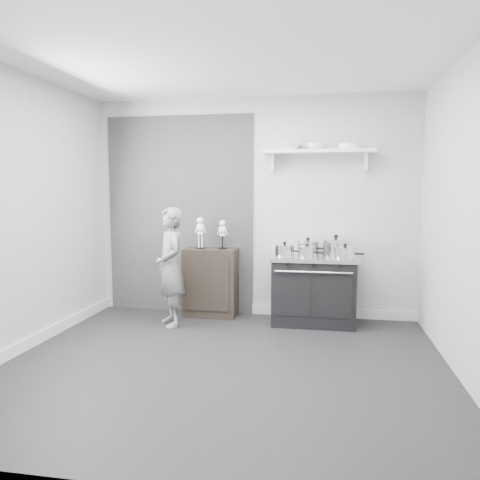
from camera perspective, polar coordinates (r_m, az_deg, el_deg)
name	(u,v)px	position (r m, az deg, el deg)	size (l,w,h in m)	color
ground	(223,364)	(4.36, -2.10, -14.89)	(4.00, 4.00, 0.00)	black
room_shell	(216,182)	(4.24, -2.93, 7.11)	(4.02, 3.62, 2.71)	#A2A2A0
wall_shelf	(319,152)	(5.68, 9.58, 10.49)	(1.30, 0.26, 0.24)	white
stove	(314,289)	(5.58, 8.98, -5.97)	(1.00, 0.63, 0.81)	black
side_cabinet	(211,282)	(5.87, -3.57, -5.15)	(0.65, 0.38, 0.84)	black
child	(170,267)	(5.44, -8.47, -3.27)	(0.50, 0.33, 1.37)	slate
pot_front_left	(285,250)	(5.45, 5.47, -1.25)	(0.31, 0.23, 0.17)	silver
pot_back_left	(308,247)	(5.64, 8.27, -0.90)	(0.35, 0.27, 0.20)	silver
pot_back_right	(336,247)	(5.62, 11.59, -0.80)	(0.39, 0.31, 0.24)	silver
pot_front_right	(345,253)	(5.33, 12.67, -1.52)	(0.33, 0.24, 0.17)	silver
pot_front_center	(307,252)	(5.34, 8.16, -1.43)	(0.27, 0.18, 0.16)	silver
skeleton_full	(200,230)	(5.81, -4.85, 1.18)	(0.13, 0.08, 0.45)	white
skeleton_torso	(222,232)	(5.75, -2.15, 0.93)	(0.11, 0.07, 0.41)	white
bowl_large	(289,147)	(5.69, 6.04, 11.22)	(0.30, 0.30, 0.07)	white
bowl_small	(316,147)	(5.68, 9.22, 11.18)	(0.23, 0.23, 0.07)	white
plate_stack	(349,146)	(5.68, 13.20, 11.04)	(0.25, 0.25, 0.06)	white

